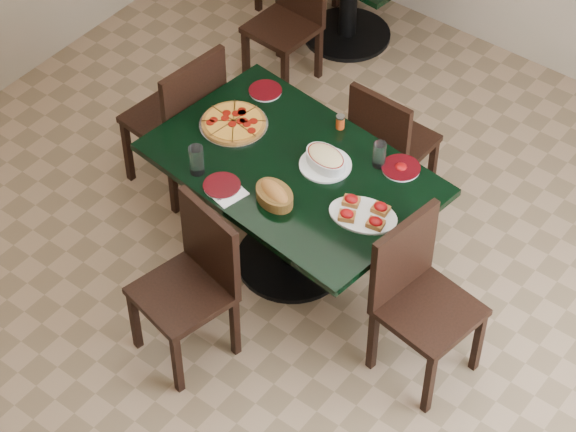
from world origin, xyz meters
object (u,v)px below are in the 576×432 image
Objects in this scene: pepperoni_pizza at (234,123)px; lasagna_casserole at (326,159)px; chair_near at (194,276)px; bruschetta_platter at (363,213)px; chair_left at (182,115)px; back_chair_near at (290,14)px; chair_far at (388,140)px; main_table at (292,191)px; bread_basket at (274,194)px; chair_right at (417,292)px.

lasagna_casserole is at bearing 4.64° from pepperoni_pizza.
bruschetta_platter is at bearing 62.90° from chair_near.
back_chair_near is (-0.17, 1.25, -0.08)m from chair_left.
chair_far is 0.94m from bruschetta_platter.
bruschetta_platter is at bearing 88.26° from chair_left.
main_table is 1.84× the size of chair_far.
chair_left is 3.65× the size of bread_basket.
back_chair_near is at bearing 127.63° from chair_near.
main_table is 1.84× the size of back_chair_near.
chair_far is at bearing 49.29° from pepperoni_pizza.
chair_right is 1.10× the size of back_chair_near.
bruschetta_platter is (-0.40, 0.08, 0.24)m from chair_right.
bread_basket is at bearing 87.64° from chair_near.
back_chair_near is at bearing -26.46° from chair_far.
lasagna_casserole is at bearing 138.92° from bruschetta_platter.
bruschetta_platter is at bearing -13.77° from lasagna_casserole.
bruschetta_platter is at bearing 86.73° from chair_right.
chair_near is 0.58m from bread_basket.
chair_near is at bearing -87.20° from main_table.
chair_left is 1.06m from bread_basket.
bruschetta_platter reaches higher than pepperoni_pizza.
bread_basket is 0.46m from bruschetta_platter.
chair_left is 1.42m from bruschetta_platter.
chair_near is (-0.18, -1.49, 0.04)m from chair_far.
main_table is at bearing -48.90° from back_chair_near.
back_chair_near reaches higher than main_table.
back_chair_near is 2.12× the size of bruschetta_platter.
chair_right is 0.95× the size of chair_left.
chair_near reaches higher than bread_basket.
chair_left is at bearing -78.90° from back_chair_near.
chair_left is at bearing 89.97° from chair_right.
chair_right reaches higher than chair_far.
back_chair_near is at bearing -166.26° from chair_left.
lasagna_casserole is (0.13, 0.11, 0.23)m from main_table.
bruschetta_platter reaches higher than main_table.
chair_left is at bearing -167.50° from lasagna_casserole.
chair_right is 0.87m from bread_basket.
bread_basket is (-0.05, -0.99, 0.31)m from chair_far.
bread_basket is at bearing -66.17° from main_table.
bruschetta_platter is (0.38, -0.81, 0.29)m from chair_far.
chair_left is (-0.88, 0.11, -0.01)m from main_table.
chair_right is at bearing 23.35° from bread_basket.
chair_far is at bearing 95.28° from chair_near.
chair_near is 0.92m from lasagna_casserole.
chair_near is 0.91m from bruschetta_platter.
back_chair_near reaches higher than bruschetta_platter.
bruschetta_platter is (0.55, 0.68, 0.25)m from chair_near.
chair_right is at bearing -6.48° from lasagna_casserole.
pepperoni_pizza is at bearing 50.56° from chair_far.
pepperoni_pizza is at bearing 128.42° from chair_near.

